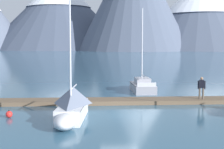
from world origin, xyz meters
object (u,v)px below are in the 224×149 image
Objects in this scene: person_on_dock at (202,87)px; sailboat_mid_dock_port at (142,86)px; sailboat_second_berth at (72,105)px; mooring_buoy_channel_marker at (9,114)px.

sailboat_mid_dock_port is at bearing 116.64° from person_on_dock.
sailboat_second_berth reaches higher than mooring_buoy_channel_marker.
sailboat_mid_dock_port is 7.64m from person_on_dock.
sailboat_second_berth is at bearing -118.47° from sailboat_mid_dock_port.
sailboat_second_berth is 17.02× the size of mooring_buoy_channel_marker.
sailboat_second_berth is at bearing -153.67° from person_on_dock.
sailboat_mid_dock_port is (6.29, 11.60, -0.38)m from sailboat_second_berth.
sailboat_mid_dock_port is 14.76m from mooring_buoy_channel_marker.
person_on_dock is at bearing 26.33° from sailboat_second_berth.
sailboat_mid_dock_port reaches higher than person_on_dock.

